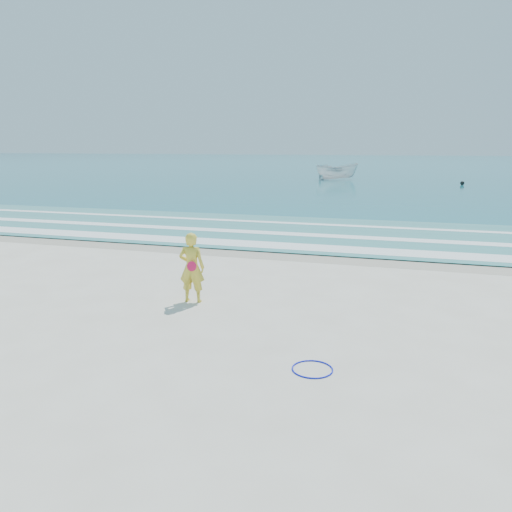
# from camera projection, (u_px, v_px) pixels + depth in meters

# --- Properties ---
(ground) EXTENTS (400.00, 400.00, 0.00)m
(ground) POSITION_uv_depth(u_px,v_px,m) (197.00, 335.00, 11.35)
(ground) COLOR silver
(ground) RESTS_ON ground
(wet_sand) EXTENTS (400.00, 2.40, 0.00)m
(wet_sand) POSITION_uv_depth(u_px,v_px,m) (287.00, 254.00, 19.76)
(wet_sand) COLOR #B2A893
(wet_sand) RESTS_ON ground
(ocean) EXTENTS (400.00, 190.00, 0.04)m
(ocean) POSITION_uv_depth(u_px,v_px,m) (387.00, 164.00, 109.49)
(ocean) COLOR #19727F
(ocean) RESTS_ON ground
(shallow) EXTENTS (400.00, 10.00, 0.01)m
(shallow) POSITION_uv_depth(u_px,v_px,m) (311.00, 232.00, 24.42)
(shallow) COLOR #59B7AD
(shallow) RESTS_ON ocean
(foam_near) EXTENTS (400.00, 1.40, 0.01)m
(foam_near) POSITION_uv_depth(u_px,v_px,m) (294.00, 246.00, 20.96)
(foam_near) COLOR white
(foam_near) RESTS_ON shallow
(foam_mid) EXTENTS (400.00, 0.90, 0.01)m
(foam_mid) POSITION_uv_depth(u_px,v_px,m) (308.00, 235.00, 23.67)
(foam_mid) COLOR white
(foam_mid) RESTS_ON shallow
(foam_far) EXTENTS (400.00, 0.60, 0.01)m
(foam_far) POSITION_uv_depth(u_px,v_px,m) (319.00, 224.00, 26.76)
(foam_far) COLOR white
(foam_far) RESTS_ON shallow
(hoop) EXTENTS (1.05, 1.05, 0.03)m
(hoop) POSITION_uv_depth(u_px,v_px,m) (312.00, 369.00, 9.59)
(hoop) COLOR #0B15CA
(hoop) RESTS_ON ground
(boat) EXTENTS (5.50, 3.67, 1.99)m
(boat) POSITION_uv_depth(u_px,v_px,m) (337.00, 172.00, 60.63)
(boat) COLOR silver
(boat) RESTS_ON ocean
(buoy) EXTENTS (0.43, 0.43, 0.43)m
(buoy) POSITION_uv_depth(u_px,v_px,m) (462.00, 183.00, 52.68)
(buoy) COLOR black
(buoy) RESTS_ON ocean
(woman) EXTENTS (0.76, 0.55, 1.93)m
(woman) POSITION_uv_depth(u_px,v_px,m) (192.00, 268.00, 13.56)
(woman) COLOR yellow
(woman) RESTS_ON ground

